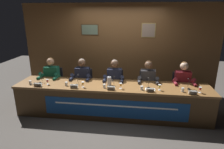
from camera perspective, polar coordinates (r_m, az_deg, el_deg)
The scene contains 35 objects.
ground_plane at distance 4.77m, azimuth -0.00°, elevation -11.37°, with size 12.00×12.00×0.00m, color #4C4742.
wall_back_panelled at distance 5.76m, azimuth 1.96°, elevation 7.50°, with size 5.67×0.14×2.60m.
conference_table at distance 4.43m, azimuth -0.17°, elevation -6.24°, with size 4.47×0.84×0.74m.
chair_far_left at distance 5.56m, azimuth -16.50°, elevation -2.92°, with size 0.44×0.44×0.89m.
panelist_far_left at distance 5.30m, azimuth -17.60°, elevation -0.86°, with size 0.51×0.48×1.22m.
nameplate_far_left at distance 4.67m, azimuth -21.08°, elevation -2.82°, with size 0.19×0.06×0.08m.
juice_glass_far_left at distance 4.71m, azimuth -18.54°, elevation -1.77°, with size 0.06×0.06×0.12m.
water_cup_far_left at distance 4.87m, azimuth -22.96°, elevation -2.24°, with size 0.06×0.06×0.08m.
microphone_far_left at distance 4.89m, azimuth -20.33°, elevation -1.40°, with size 0.06×0.17×0.22m.
chair_left at distance 5.28m, azimuth -8.17°, elevation -3.42°, with size 0.44×0.44×0.89m.
panelist_left at distance 5.01m, azimuth -8.90°, elevation -1.28°, with size 0.51×0.48×1.22m.
nameplate_left at distance 4.34m, azimuth -11.18°, elevation -3.45°, with size 0.18×0.06×0.08m.
juice_glass_left at distance 4.34m, azimuth -8.61°, elevation -2.65°, with size 0.06×0.06×0.12m.
water_cup_left at distance 4.52m, azimuth -13.35°, elevation -2.75°, with size 0.06×0.06×0.08m.
microphone_left at distance 4.52m, azimuth -10.25°, elevation -2.05°, with size 0.06×0.17×0.22m.
chair_center at distance 5.13m, azimuth 0.87°, elevation -3.89°, with size 0.44×0.44×0.89m.
panelist_center at distance 4.85m, azimuth 0.62°, elevation -1.71°, with size 0.51×0.48×1.22m.
nameplate_center at distance 4.16m, azimuth -0.30°, elevation -4.03°, with size 0.17×0.06×0.08m.
juice_glass_center at distance 4.22m, azimuth 2.57°, elevation -3.04°, with size 0.06×0.06×0.12m.
water_cup_center at distance 4.28m, azimuth -2.30°, elevation -3.46°, with size 0.06×0.06×0.08m.
microphone_center at distance 4.35m, azimuth 0.48°, elevation -2.55°, with size 0.06×0.17×0.22m.
chair_right at distance 5.11m, azimuth 10.24°, elevation -4.27°, with size 0.44×0.44×0.89m.
panelist_right at distance 4.82m, azimuth 10.51°, elevation -2.10°, with size 0.51×0.48×1.22m.
nameplate_right at distance 4.14m, azimuth 11.22°, elevation -4.50°, with size 0.17×0.06×0.08m.
juice_glass_right at distance 4.25m, azimuth 13.88°, elevation -3.41°, with size 0.06×0.06×0.12m.
water_cup_right at distance 4.21m, azimuth 8.78°, elevation -3.99°, with size 0.06×0.06×0.08m.
microphone_right at distance 4.35m, azimuth 10.73°, elevation -2.87°, with size 0.06×0.17×0.22m.
chair_far_right at distance 5.22m, azimuth 19.44°, elevation -4.54°, with size 0.44×0.44×0.89m.
panelist_far_right at distance 4.95m, azimuth 20.20°, elevation -2.43°, with size 0.51×0.48×1.22m.
nameplate_far_right at distance 4.27m, azimuth 22.78°, elevation -4.92°, with size 0.17×0.06×0.08m.
juice_glass_far_right at distance 4.40m, azimuth 24.61°, elevation -3.85°, with size 0.06×0.06×0.12m.
water_cup_far_right at distance 4.33m, azimuth 20.14°, elevation -4.31°, with size 0.06×0.06×0.08m.
microphone_far_right at distance 4.52m, azimuth 21.71°, elevation -3.06°, with size 0.06×0.17×0.22m.
water_pitcher_central at distance 4.43m, azimuth -0.83°, elevation -1.91°, with size 0.15×0.10×0.21m.
document_stack_right at distance 4.26m, azimuth 11.21°, elevation -4.37°, with size 0.22×0.17×0.01m.
Camera 1 is at (0.54, -4.14, 2.31)m, focal length 30.96 mm.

